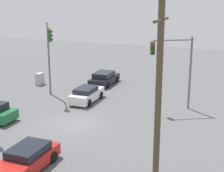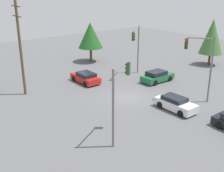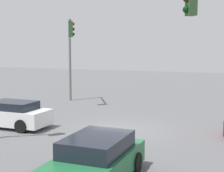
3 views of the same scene
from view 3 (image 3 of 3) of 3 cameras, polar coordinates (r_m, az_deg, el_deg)
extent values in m
plane|color=#5B5B5E|center=(17.19, 1.29, -7.36)|extent=(80.00, 80.00, 0.00)
cube|color=silver|center=(18.52, -16.58, -4.83)|extent=(4.15, 1.72, 0.77)
cube|color=black|center=(18.28, -16.13, -3.09)|extent=(2.28, 1.51, 0.40)
cylinder|color=black|center=(19.98, -18.00, -4.74)|extent=(0.66, 0.22, 0.66)
cylinder|color=black|center=(17.16, -14.86, -6.48)|extent=(0.66, 0.22, 0.66)
cylinder|color=black|center=(18.46, -11.83, -5.48)|extent=(0.66, 0.22, 0.66)
cube|color=#1E6638|center=(10.67, -2.98, -13.14)|extent=(1.90, 4.36, 0.72)
cube|color=black|center=(10.67, -2.50, -9.65)|extent=(1.67, 2.40, 0.52)
cylinder|color=black|center=(11.62, 4.04, -12.55)|extent=(0.22, 0.67, 0.67)
cylinder|color=black|center=(12.26, -4.16, -11.52)|extent=(0.22, 0.67, 0.67)
cylinder|color=slate|center=(26.42, -7.00, 4.24)|extent=(0.18, 0.18, 6.16)
cylinder|color=slate|center=(24.81, -7.02, 10.62)|extent=(1.75, 2.92, 0.12)
cube|color=#2D4C28|center=(23.12, -6.91, 9.37)|extent=(0.41, 0.43, 1.05)
sphere|color=red|center=(23.15, -6.49, 10.21)|extent=(0.22, 0.22, 0.22)
sphere|color=#392605|center=(23.13, -6.48, 9.38)|extent=(0.22, 0.22, 0.22)
sphere|color=black|center=(23.11, -6.47, 8.54)|extent=(0.22, 0.22, 0.22)
sphere|color=black|center=(11.35, 12.21, 12.31)|extent=(0.22, 0.22, 0.22)
camera|label=1|loc=(31.92, 52.59, 14.02)|focal=55.00mm
camera|label=2|loc=(44.73, -16.66, 15.85)|focal=45.00mm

